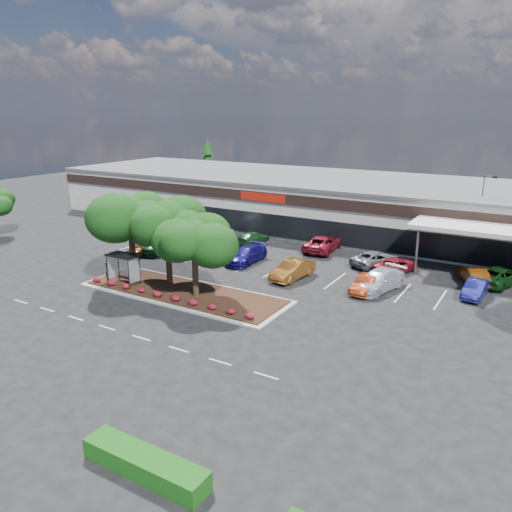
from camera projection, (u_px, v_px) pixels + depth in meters
The scene contains 29 objects.
ground at pixel (171, 315), 36.92m from camera, with size 160.00×160.00×0.00m, color black.
retail_store at pixel (343, 203), 63.94m from camera, with size 80.40×25.20×6.25m.
landscape_island at pixel (184, 292), 41.17m from camera, with size 18.00×6.00×0.26m.
lane_markings at pixel (244, 276), 45.58m from camera, with size 33.12×20.06×0.01m.
shrub_row at pixel (167, 296), 39.33m from camera, with size 17.00×0.80×0.50m, color maroon, non-canonical shape.
bus_shelter at pixel (124, 260), 42.39m from camera, with size 2.75×1.55×2.59m.
island_tree_west at pixel (131, 234), 43.38m from camera, with size 7.20×7.20×7.89m, color #14370D, non-canonical shape.
island_tree_mid at pixel (168, 241), 42.31m from camera, with size 6.60×6.60×7.32m, color #14370D, non-canonical shape.
island_tree_east at pixel (195, 257), 39.23m from camera, with size 5.80×5.80×6.50m, color #14370D, non-canonical shape.
hedge_south_east at pixel (145, 464), 20.76m from camera, with size 6.00×1.30×0.90m, color #1D5410.
conifer_north_west at pixel (208, 166), 88.16m from camera, with size 4.40×4.40×10.00m, color #14370D.
person_waiting at pixel (108, 271), 43.43m from camera, with size 0.61×0.40×1.67m, color #594C47.
light_pole at pixel (480, 222), 50.55m from camera, with size 1.43×0.68×8.47m.
car_0 at pixel (161, 244), 53.35m from camera, with size 2.38×5.86×1.70m, color #154619.
car_1 at pixel (141, 247), 52.55m from camera, with size 1.69×4.20×1.43m, color brown.
car_2 at pixel (210, 244), 53.35m from camera, with size 1.81×5.20×1.71m, color black.
car_3 at pixel (246, 255), 49.43m from camera, with size 2.26×5.56×1.61m, color #110D5E.
car_4 at pixel (293, 270), 44.70m from camera, with size 1.79×5.14×1.69m, color brown.
car_6 at pixel (366, 284), 41.42m from camera, with size 1.50×4.30×1.42m, color maroon.
car_7 at pixel (378, 280), 41.85m from camera, with size 2.37×5.84×1.70m, color silver.
car_8 at pixel (475, 289), 40.38m from camera, with size 1.46×4.19×1.38m, color navy.
car_9 at pixel (187, 226), 61.44m from camera, with size 2.21×5.44×1.58m, color black.
car_10 at pixel (216, 234), 57.67m from camera, with size 1.78×5.11×1.68m, color silver.
car_11 at pixel (253, 238), 56.61m from camera, with size 1.86×4.58×1.33m, color #1A4A22.
car_13 at pixel (323, 243), 53.47m from camera, with size 2.84×6.16×1.71m, color maroon.
car_14 at pixel (396, 265), 46.49m from camera, with size 2.35×5.09×1.42m, color maroon.
car_15 at pixel (376, 259), 48.28m from camera, with size 2.49×5.40×1.50m, color slate.
car_16 at pixel (474, 275), 43.40m from camera, with size 1.61×4.61×1.52m, color #612C06.
car_17 at pixel (500, 276), 43.23m from camera, with size 2.59×5.62×1.56m, color #144318.
Camera 1 is at (22.92, -26.14, 14.63)m, focal length 35.00 mm.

